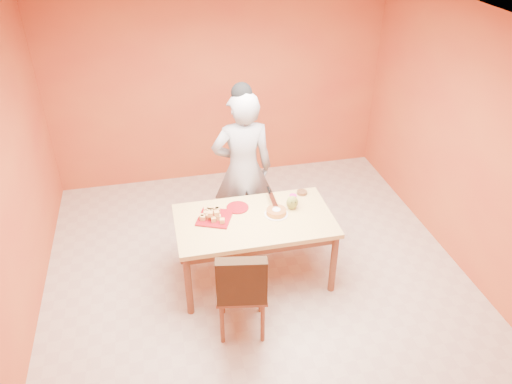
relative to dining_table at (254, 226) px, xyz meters
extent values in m
plane|color=beige|center=(0.02, -0.20, -0.67)|extent=(5.00, 5.00, 0.00)
plane|color=silver|center=(0.02, -0.20, 2.03)|extent=(5.00, 5.00, 0.00)
plane|color=#CC642F|center=(0.02, 2.30, 0.68)|extent=(4.50, 0.00, 4.50)
plane|color=#CC642F|center=(-2.23, -0.20, 0.68)|extent=(0.00, 5.00, 5.00)
plane|color=#CC642F|center=(2.27, -0.20, 0.68)|extent=(0.00, 5.00, 5.00)
cube|color=tan|center=(0.00, 0.00, 0.07)|extent=(1.60, 0.90, 0.05)
cube|color=brown|center=(0.00, 0.00, -0.01)|extent=(1.48, 0.78, 0.10)
cylinder|color=brown|center=(-0.74, -0.39, -0.31)|extent=(0.07, 0.07, 0.71)
cylinder|color=brown|center=(-0.74, 0.39, -0.31)|extent=(0.07, 0.07, 0.71)
cylinder|color=brown|center=(0.74, -0.39, -0.31)|extent=(0.07, 0.07, 0.71)
cylinder|color=brown|center=(0.74, 0.39, -0.31)|extent=(0.07, 0.07, 0.71)
imported|color=gray|center=(0.03, 0.71, 0.27)|extent=(0.69, 0.47, 1.87)
cube|color=maroon|center=(-0.39, 0.09, 0.10)|extent=(0.43, 0.43, 0.02)
cylinder|color=maroon|center=(-0.13, 0.23, 0.10)|extent=(0.26, 0.26, 0.01)
cylinder|color=white|center=(0.24, 0.03, 0.10)|extent=(0.32, 0.32, 0.01)
cylinder|color=orange|center=(0.24, 0.03, 0.13)|extent=(0.24, 0.24, 0.05)
cube|color=white|center=(0.25, 0.21, 0.16)|extent=(0.06, 0.27, 0.01)
ellipsoid|color=olive|center=(0.42, 0.09, 0.17)|extent=(0.14, 0.12, 0.15)
cylinder|color=#C81E80|center=(0.46, 0.18, 0.15)|extent=(0.10, 0.10, 0.11)
cylinder|color=#35170E|center=(0.61, 0.35, 0.11)|extent=(0.14, 0.14, 0.03)
camera|label=1|loc=(-0.89, -4.03, 3.03)|focal=35.00mm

